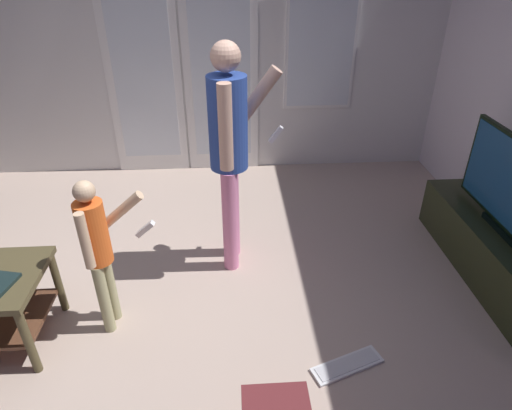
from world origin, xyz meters
TOP-DOWN VIEW (x-y plane):
  - ground_plane at (0.00, 0.00)m, footprint 5.73×4.81m
  - wall_back_with_doors at (0.06, 2.37)m, footprint 5.73×0.09m
  - tv_stand at (2.52, 0.29)m, footprint 0.41×1.64m
  - person_adult at (0.61, 0.62)m, footprint 0.53×0.45m
  - person_child at (-0.18, -0.01)m, footprint 0.43×0.28m
  - loose_keyboard at (1.26, -0.46)m, footprint 0.46×0.27m

SIDE VIEW (x-z plane):
  - ground_plane at x=0.00m, z-range -0.02..0.00m
  - loose_keyboard at x=1.26m, z-range 0.00..0.02m
  - tv_stand at x=2.52m, z-range 0.00..0.40m
  - person_child at x=-0.18m, z-range 0.10..1.15m
  - person_adult at x=0.61m, z-range 0.16..1.82m
  - wall_back_with_doors at x=0.06m, z-range -0.04..2.70m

